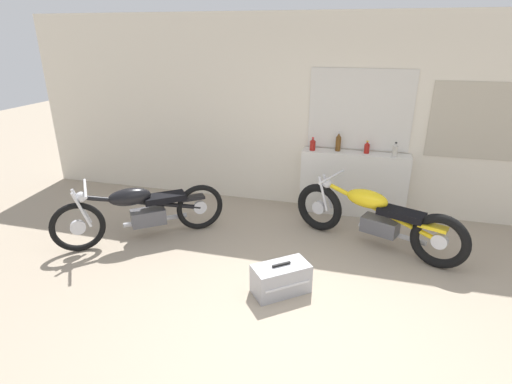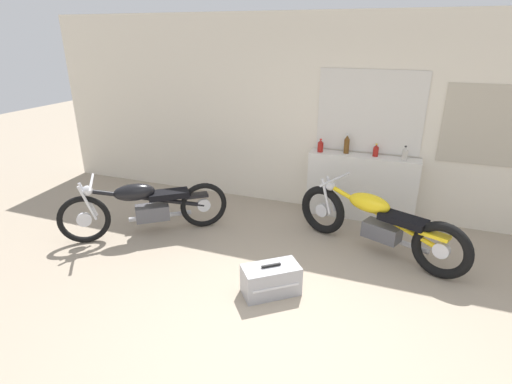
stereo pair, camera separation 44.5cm
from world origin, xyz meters
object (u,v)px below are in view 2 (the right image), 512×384
Objects in this scene: bottle_left_center at (347,145)px; motorcycle_yellow at (377,223)px; bottle_center at (376,151)px; bottle_right_center at (405,154)px; motorcycle_black at (146,206)px; hard_case_silver at (271,280)px; bottle_leftmost at (320,146)px.

motorcycle_yellow is at bearing -60.47° from bottle_left_center.
bottle_right_center is at bearing -9.26° from bottle_center.
bottle_left_center is at bearing 178.35° from bottle_center.
motorcycle_black is 2.74× the size of hard_case_silver.
hard_case_silver is at bearing -126.48° from motorcycle_yellow.
hard_case_silver is at bearing -98.75° from bottle_left_center.
motorcycle_yellow is 3.26× the size of hard_case_silver.
motorcycle_yellow is at bearing -80.35° from bottle_center.
bottle_right_center is 1.14m from motorcycle_yellow.
hard_case_silver is (-0.92, -1.24, -0.24)m from motorcycle_yellow.
bottle_center is 0.89× the size of bottle_right_center.
bottle_center is 0.09× the size of motorcycle_yellow.
bottle_right_center is 3.48m from motorcycle_black.
bottle_left_center is 1.33m from motorcycle_yellow.
bottle_center is at bearing -1.65° from bottle_left_center.
bottle_center is 2.51m from hard_case_silver.
bottle_right_center is 0.10× the size of motorcycle_yellow.
hard_case_silver is (-1.12, -2.17, -0.86)m from bottle_right_center.
bottle_left_center is 0.78m from bottle_right_center.
motorcycle_black is (-3.08, -1.51, -0.61)m from bottle_right_center.
bottle_leftmost is 0.30× the size of hard_case_silver.
bottle_center is (0.76, 0.05, -0.01)m from bottle_leftmost.
bottle_right_center is at bearing -5.36° from bottle_left_center.
motorcycle_black is at bearing 161.23° from hard_case_silver.
bottle_leftmost is 0.76m from bottle_center.
bottle_right_center reaches higher than hard_case_silver.
motorcycle_yellow is 1.19× the size of motorcycle_black.
bottle_right_center is (1.13, -0.01, 0.00)m from bottle_leftmost.
bottle_leftmost is at bearing 134.46° from motorcycle_yellow.
motorcycle_yellow is (0.93, -0.94, -0.62)m from bottle_leftmost.
bottle_leftmost is at bearing 179.48° from bottle_right_center.
motorcycle_black is (-2.30, -1.58, -0.65)m from bottle_left_center.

